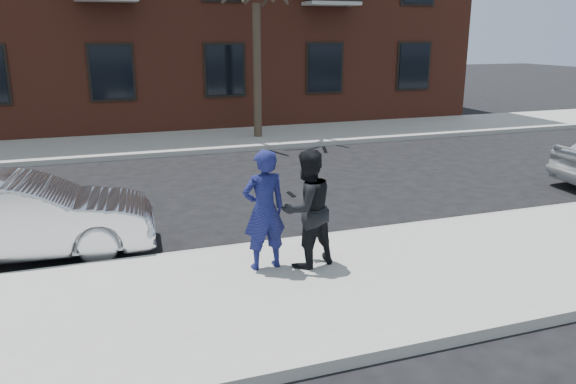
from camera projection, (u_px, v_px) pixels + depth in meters
name	position (u px, v px, depth m)	size (l,w,h in m)	color
ground	(166.00, 310.00, 7.20)	(100.00, 100.00, 0.00)	black
near_sidewalk	(169.00, 313.00, 6.95)	(50.00, 3.50, 0.15)	#989590
near_curb	(152.00, 260.00, 8.59)	(50.00, 0.10, 0.15)	#999691
far_sidewalk	(117.00, 146.00, 17.39)	(50.00, 3.50, 0.15)	#989590
far_curb	(120.00, 157.00, 15.76)	(50.00, 0.10, 0.15)	#999691
silver_sedan	(21.00, 218.00, 8.71)	(1.40, 4.02, 1.32)	silver
man_hoodie	(264.00, 210.00, 7.91)	(0.67, 0.52, 1.74)	navy
man_peacoat	(307.00, 209.00, 8.00)	(0.97, 0.85, 1.71)	black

